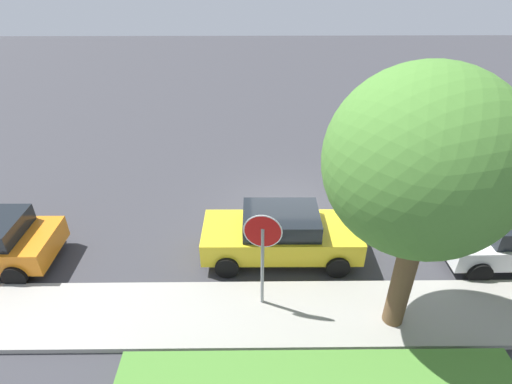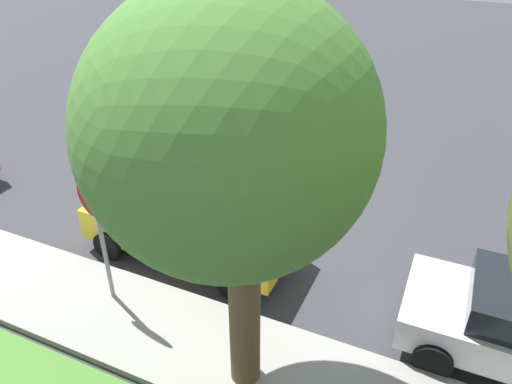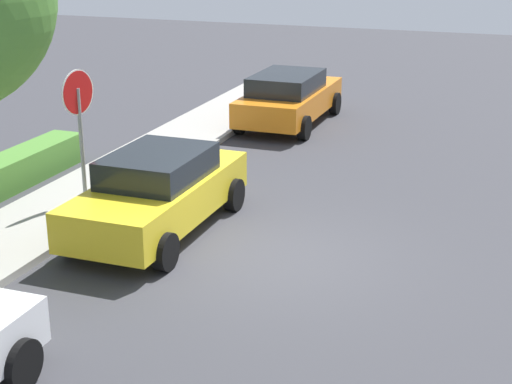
% 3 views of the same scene
% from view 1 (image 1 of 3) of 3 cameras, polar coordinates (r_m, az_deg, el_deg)
% --- Properties ---
extents(ground_plane, '(60.00, 60.00, 0.00)m').
position_cam_1_polar(ground_plane, '(13.62, 4.59, -2.46)').
color(ground_plane, '#38383D').
extents(sidewalk_curb, '(32.00, 2.02, 0.14)m').
position_cam_1_polar(sidewalk_curb, '(10.16, 6.70, -16.84)').
color(sidewalk_curb, '#9E9B93').
rests_on(sidewalk_curb, ground_plane).
extents(stop_sign, '(0.87, 0.15, 2.76)m').
position_cam_1_polar(stop_sign, '(9.02, 0.95, -7.65)').
color(stop_sign, gray).
rests_on(stop_sign, ground_plane).
extents(parked_car_yellow, '(4.38, 1.97, 1.49)m').
position_cam_1_polar(parked_car_yellow, '(11.26, 3.58, -5.98)').
color(parked_car_yellow, yellow).
rests_on(parked_car_yellow, ground_plane).
extents(street_tree_mid_block, '(3.63, 3.63, 6.09)m').
position_cam_1_polar(street_tree_mid_block, '(7.90, 22.53, 3.76)').
color(street_tree_mid_block, brown).
rests_on(street_tree_mid_block, ground_plane).
extents(front_yard_hedge, '(7.74, 0.78, 0.68)m').
position_cam_1_polar(front_yard_hedge, '(8.84, 8.54, -24.75)').
color(front_yard_hedge, '#4C8433').
rests_on(front_yard_hedge, ground_plane).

